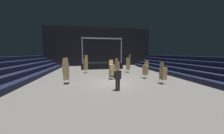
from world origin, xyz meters
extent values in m
cube|color=slate|center=(0.00, 0.00, -0.05)|extent=(22.00, 30.00, 0.10)
cube|color=black|center=(0.00, 15.00, 4.00)|extent=(22.00, 0.30, 8.00)
cube|color=#191E38|center=(-7.62, 1.00, 0.23)|extent=(0.75, 24.00, 0.45)
cube|color=#191E38|center=(-8.38, 1.00, 0.68)|extent=(0.75, 24.00, 0.45)
cube|color=#191E38|center=(-9.12, 1.00, 1.12)|extent=(0.75, 24.00, 0.45)
cube|color=#191E38|center=(7.62, 1.00, 0.23)|extent=(0.75, 24.00, 0.45)
cube|color=#191E38|center=(8.38, 1.00, 0.68)|extent=(0.75, 24.00, 0.45)
cube|color=#191E38|center=(9.12, 1.00, 1.12)|extent=(0.75, 24.00, 0.45)
cube|color=#191E38|center=(9.88, 1.00, 1.57)|extent=(0.75, 24.00, 0.45)
cube|color=#191E38|center=(10.62, 1.00, 2.02)|extent=(0.75, 24.00, 0.45)
cube|color=black|center=(0.00, 10.35, 0.49)|extent=(6.86, 3.19, 0.97)
cylinder|color=#9EA0A8|center=(-3.18, 9.00, 2.99)|extent=(0.16, 0.16, 4.04)
cylinder|color=#9EA0A8|center=(3.18, 9.00, 2.99)|extent=(0.16, 0.16, 4.04)
cube|color=#9EA0A8|center=(0.00, 9.00, 5.01)|extent=(6.56, 0.20, 0.20)
cylinder|color=black|center=(-2.93, 9.00, 4.79)|extent=(0.18, 0.18, 0.22)
cylinder|color=black|center=(-0.98, 9.00, 4.79)|extent=(0.18, 0.18, 0.22)
cylinder|color=black|center=(0.98, 9.00, 4.79)|extent=(0.18, 0.18, 0.22)
cylinder|color=black|center=(2.93, 9.00, 4.79)|extent=(0.18, 0.18, 0.22)
cylinder|color=black|center=(0.01, -2.63, 0.42)|extent=(0.15, 0.15, 0.84)
cylinder|color=black|center=(-0.16, -2.67, 0.42)|extent=(0.15, 0.15, 0.84)
cube|color=silver|center=(-0.06, -2.71, 1.14)|extent=(0.20, 0.14, 0.59)
cube|color=black|center=(-0.07, -2.65, 1.14)|extent=(0.44, 0.32, 0.59)
cube|color=black|center=(-0.05, -2.76, 1.21)|extent=(0.06, 0.03, 0.38)
cylinder|color=black|center=(0.15, -2.59, 1.15)|extent=(0.12, 0.12, 0.55)
cylinder|color=black|center=(-0.30, -2.71, 1.15)|extent=(0.12, 0.12, 0.55)
sphere|color=#936B4C|center=(-0.07, -2.65, 1.57)|extent=(0.20, 0.20, 0.20)
sphere|color=black|center=(-0.07, -2.65, 1.63)|extent=(0.16, 0.16, 0.16)
cylinder|color=#B2B5BA|center=(3.62, 0.61, 0.20)|extent=(0.02, 0.02, 0.40)
cylinder|color=#B2B5BA|center=(3.41, 0.93, 0.20)|extent=(0.02, 0.02, 0.40)
cylinder|color=#B2B5BA|center=(3.94, 0.82, 0.20)|extent=(0.02, 0.02, 0.40)
cylinder|color=#B2B5BA|center=(3.73, 1.14, 0.20)|extent=(0.02, 0.02, 0.40)
cube|color=#A38456|center=(3.68, 0.87, 0.44)|extent=(0.61, 0.61, 0.08)
cube|color=#A38456|center=(3.68, 0.87, 0.53)|extent=(0.61, 0.61, 0.08)
cube|color=#A38456|center=(3.68, 0.87, 0.61)|extent=(0.61, 0.61, 0.08)
cube|color=#A38456|center=(3.68, 0.87, 0.70)|extent=(0.61, 0.61, 0.08)
cube|color=#A38456|center=(3.68, 0.87, 0.78)|extent=(0.61, 0.61, 0.08)
cube|color=#A38456|center=(3.68, 0.87, 0.87)|extent=(0.61, 0.61, 0.08)
cube|color=#A38456|center=(3.68, 0.87, 0.95)|extent=(0.61, 0.61, 0.08)
cube|color=#A38456|center=(3.68, 0.87, 1.04)|extent=(0.61, 0.61, 0.08)
cube|color=#A38456|center=(3.68, 0.87, 1.12)|extent=(0.61, 0.61, 0.08)
cube|color=#A38456|center=(3.68, 0.87, 1.21)|extent=(0.61, 0.61, 0.08)
cube|color=#A38456|center=(3.68, 0.87, 1.29)|extent=(0.61, 0.61, 0.08)
cube|color=#A38456|center=(3.68, 0.87, 1.38)|extent=(0.61, 0.61, 0.08)
cube|color=#A38456|center=(3.84, 0.98, 1.65)|extent=(0.26, 0.37, 0.46)
cylinder|color=#B2B5BA|center=(4.32, -1.26, 0.20)|extent=(0.02, 0.02, 0.40)
cylinder|color=#B2B5BA|center=(4.38, -1.63, 0.20)|extent=(0.02, 0.02, 0.40)
cylinder|color=#B2B5BA|center=(3.95, -1.31, 0.20)|extent=(0.02, 0.02, 0.40)
cylinder|color=#B2B5BA|center=(4.00, -1.69, 0.20)|extent=(0.02, 0.02, 0.40)
cube|color=#A38456|center=(4.16, -1.47, 0.44)|extent=(0.50, 0.50, 0.08)
cube|color=#A38456|center=(4.16, -1.47, 0.53)|extent=(0.50, 0.50, 0.08)
cube|color=#A38456|center=(4.16, -1.47, 0.61)|extent=(0.50, 0.50, 0.08)
cube|color=#A38456|center=(4.16, -1.47, 0.70)|extent=(0.50, 0.50, 0.08)
cube|color=#A38456|center=(4.16, -1.47, 0.78)|extent=(0.50, 0.50, 0.08)
cube|color=#A38456|center=(4.16, -1.47, 0.87)|extent=(0.50, 0.50, 0.08)
cube|color=#A38456|center=(4.16, -1.47, 0.95)|extent=(0.50, 0.50, 0.08)
cube|color=#A38456|center=(4.16, -1.47, 1.04)|extent=(0.50, 0.50, 0.08)
cube|color=#A38456|center=(4.16, -1.47, 1.12)|extent=(0.50, 0.50, 0.08)
cube|color=#A38456|center=(4.16, -1.47, 1.21)|extent=(0.50, 0.50, 0.08)
cube|color=#A38456|center=(4.16, -1.47, 1.29)|extent=(0.50, 0.50, 0.08)
cube|color=#A38456|center=(4.16, -1.47, 1.38)|extent=(0.50, 0.50, 0.08)
cube|color=#A38456|center=(3.97, -1.50, 1.65)|extent=(0.11, 0.41, 0.46)
cylinder|color=#B2B5BA|center=(-4.16, 0.13, 0.20)|extent=(0.02, 0.02, 0.40)
cylinder|color=#B2B5BA|center=(-3.79, 0.16, 0.20)|extent=(0.02, 0.02, 0.40)
cylinder|color=#B2B5BA|center=(-4.14, -0.25, 0.20)|extent=(0.02, 0.02, 0.40)
cylinder|color=#B2B5BA|center=(-3.76, -0.22, 0.20)|extent=(0.02, 0.02, 0.40)
cube|color=#A38456|center=(-3.96, -0.04, 0.44)|extent=(0.47, 0.47, 0.08)
cube|color=#A38456|center=(-3.96, -0.04, 0.53)|extent=(0.47, 0.47, 0.08)
cube|color=#A38456|center=(-3.96, -0.04, 0.61)|extent=(0.47, 0.47, 0.08)
cube|color=#A38456|center=(-3.96, -0.04, 0.70)|extent=(0.47, 0.47, 0.08)
cube|color=#A38456|center=(-3.96, -0.04, 0.78)|extent=(0.47, 0.47, 0.08)
cube|color=#A38456|center=(-3.96, -0.04, 0.87)|extent=(0.47, 0.47, 0.08)
cube|color=#A38456|center=(-3.96, -0.04, 0.95)|extent=(0.47, 0.47, 0.08)
cube|color=#A38456|center=(-3.96, -0.04, 1.04)|extent=(0.47, 0.47, 0.08)
cube|color=#A38456|center=(-3.96, -0.04, 1.12)|extent=(0.47, 0.47, 0.08)
cube|color=#A38456|center=(-3.96, -0.04, 1.21)|extent=(0.47, 0.47, 0.08)
cube|color=#A38456|center=(-3.96, -0.04, 1.29)|extent=(0.47, 0.47, 0.08)
cube|color=#A38456|center=(-3.96, -0.04, 1.38)|extent=(0.47, 0.47, 0.08)
cube|color=#A38456|center=(-3.96, -0.04, 1.46)|extent=(0.47, 0.47, 0.08)
cube|color=#A38456|center=(-3.96, -0.04, 1.55)|extent=(0.47, 0.47, 0.08)
cube|color=#A38456|center=(-3.96, -0.04, 1.63)|extent=(0.47, 0.47, 0.08)
cube|color=#A38456|center=(-3.96, -0.04, 1.72)|extent=(0.47, 0.47, 0.08)
cube|color=#A38456|center=(-3.95, -0.24, 1.99)|extent=(0.41, 0.08, 0.46)
cylinder|color=#B2B5BA|center=(-5.10, 3.86, 0.20)|extent=(0.02, 0.02, 0.40)
cylinder|color=#B2B5BA|center=(-4.89, 4.18, 0.20)|extent=(0.02, 0.02, 0.40)
cylinder|color=#B2B5BA|center=(-4.78, 3.65, 0.20)|extent=(0.02, 0.02, 0.40)
cylinder|color=#B2B5BA|center=(-4.57, 3.97, 0.20)|extent=(0.02, 0.02, 0.40)
cube|color=#A38456|center=(-4.83, 3.92, 0.44)|extent=(0.61, 0.61, 0.08)
cube|color=#A38456|center=(-4.83, 3.92, 0.53)|extent=(0.61, 0.61, 0.08)
cube|color=#A38456|center=(-4.83, 3.92, 0.61)|extent=(0.61, 0.61, 0.08)
cube|color=#A38456|center=(-4.83, 3.92, 0.70)|extent=(0.61, 0.61, 0.08)
cube|color=#A38456|center=(-4.83, 3.92, 0.78)|extent=(0.61, 0.61, 0.08)
cube|color=#A38456|center=(-4.83, 3.92, 0.87)|extent=(0.61, 0.61, 0.08)
cube|color=#A38456|center=(-4.83, 3.92, 0.95)|extent=(0.61, 0.61, 0.08)
cube|color=#A38456|center=(-4.83, 3.92, 1.04)|extent=(0.61, 0.61, 0.08)
cube|color=#A38456|center=(-4.83, 3.92, 1.12)|extent=(0.61, 0.61, 0.08)
cube|color=#A38456|center=(-4.83, 3.92, 1.21)|extent=(0.61, 0.61, 0.08)
cube|color=#A38456|center=(-4.83, 3.92, 1.29)|extent=(0.61, 0.61, 0.08)
cube|color=#A38456|center=(-4.83, 3.92, 1.38)|extent=(0.61, 0.61, 0.08)
cube|color=#A38456|center=(-4.83, 3.92, 1.46)|extent=(0.61, 0.61, 0.08)
cube|color=#A38456|center=(-4.83, 3.92, 1.55)|extent=(0.61, 0.61, 0.08)
cube|color=#A38456|center=(-4.83, 3.92, 1.63)|extent=(0.61, 0.61, 0.08)
cube|color=#A38456|center=(-4.67, 3.81, 1.91)|extent=(0.27, 0.36, 0.46)
cylinder|color=#B2B5BA|center=(-2.84, 5.51, 0.20)|extent=(0.02, 0.02, 0.40)
cylinder|color=#B2B5BA|center=(-2.52, 5.72, 0.20)|extent=(0.02, 0.02, 0.40)
cylinder|color=#B2B5BA|center=(-2.63, 5.19, 0.20)|extent=(0.02, 0.02, 0.40)
cylinder|color=#B2B5BA|center=(-2.31, 5.40, 0.20)|extent=(0.02, 0.02, 0.40)
cube|color=#A38456|center=(-2.58, 5.45, 0.44)|extent=(0.61, 0.61, 0.08)
cube|color=#A38456|center=(-2.58, 5.45, 0.53)|extent=(0.61, 0.61, 0.08)
cube|color=#A38456|center=(-2.58, 5.45, 0.61)|extent=(0.61, 0.61, 0.08)
cube|color=#A38456|center=(-2.58, 5.45, 0.70)|extent=(0.61, 0.61, 0.08)
cube|color=#A38456|center=(-2.58, 5.45, 0.78)|extent=(0.61, 0.61, 0.08)
cube|color=#A38456|center=(-2.58, 5.45, 0.87)|extent=(0.61, 0.61, 0.08)
cube|color=#A38456|center=(-2.58, 5.45, 0.95)|extent=(0.61, 0.61, 0.08)
cube|color=#A38456|center=(-2.58, 5.45, 1.04)|extent=(0.61, 0.61, 0.08)
cube|color=#A38456|center=(-2.58, 5.45, 1.12)|extent=(0.61, 0.61, 0.08)
cube|color=#A38456|center=(-2.58, 5.45, 1.21)|extent=(0.61, 0.61, 0.08)
cube|color=#A38456|center=(-2.58, 5.45, 1.29)|extent=(0.61, 0.61, 0.08)
cube|color=#A38456|center=(-2.58, 5.45, 1.38)|extent=(0.61, 0.61, 0.08)
cube|color=#A38456|center=(-2.58, 5.45, 1.46)|extent=(0.61, 0.61, 0.08)
cube|color=#A38456|center=(-2.58, 5.45, 1.55)|extent=(0.61, 0.61, 0.08)
cube|color=#A38456|center=(-2.58, 5.45, 1.63)|extent=(0.61, 0.61, 0.08)
cube|color=#A38456|center=(-2.58, 5.45, 1.72)|extent=(0.61, 0.61, 0.08)
cube|color=#A38456|center=(-2.58, 5.45, 1.80)|extent=(0.61, 0.61, 0.08)
cube|color=#A38456|center=(-2.58, 5.45, 1.89)|extent=(0.61, 0.61, 0.08)
cube|color=#A38456|center=(-2.47, 5.29, 2.16)|extent=(0.37, 0.26, 0.46)
cylinder|color=#B2B5BA|center=(0.38, 0.89, 0.20)|extent=(0.02, 0.02, 0.40)
cylinder|color=#B2B5BA|center=(0.01, 0.81, 0.20)|extent=(0.02, 0.02, 0.40)
cylinder|color=#B2B5BA|center=(0.31, 1.26, 0.20)|extent=(0.02, 0.02, 0.40)
cylinder|color=#B2B5BA|center=(-0.07, 1.19, 0.20)|extent=(0.02, 0.02, 0.40)
cube|color=#A38456|center=(0.16, 1.04, 0.44)|extent=(0.52, 0.52, 0.08)
cube|color=#A38456|center=(0.16, 1.04, 0.53)|extent=(0.52, 0.52, 0.08)
cube|color=#A38456|center=(0.16, 1.04, 0.61)|extent=(0.52, 0.52, 0.08)
cube|color=#A38456|center=(0.16, 1.04, 0.70)|extent=(0.52, 0.52, 0.08)
cube|color=#A38456|center=(0.16, 1.04, 0.78)|extent=(0.52, 0.52, 0.08)
cube|color=#A38456|center=(0.16, 1.04, 0.87)|extent=(0.52, 0.52, 0.08)
cube|color=#A38456|center=(0.16, 1.04, 0.95)|extent=(0.52, 0.52, 0.08)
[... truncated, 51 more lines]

